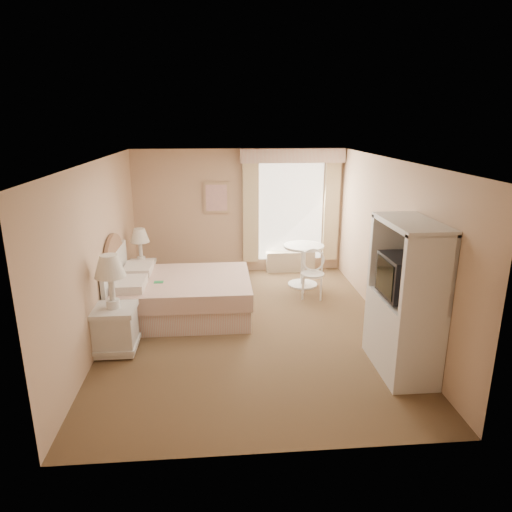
{
  "coord_description": "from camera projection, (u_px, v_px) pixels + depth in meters",
  "views": [
    {
      "loc": [
        -0.44,
        -6.33,
        3.02
      ],
      "look_at": [
        0.13,
        0.3,
        1.04
      ],
      "focal_mm": 32.0,
      "sensor_mm": 36.0,
      "label": 1
    }
  ],
  "objects": [
    {
      "name": "room",
      "position": [
        249.0,
        248.0,
        6.58
      ],
      "size": [
        4.21,
        5.51,
        2.51
      ],
      "color": "brown",
      "rests_on": "ground"
    },
    {
      "name": "window",
      "position": [
        291.0,
        207.0,
        9.18
      ],
      "size": [
        2.05,
        0.22,
        2.51
      ],
      "color": "white",
      "rests_on": "room"
    },
    {
      "name": "framed_art",
      "position": [
        216.0,
        198.0,
        9.05
      ],
      "size": [
        0.52,
        0.04,
        0.62
      ],
      "color": "tan",
      "rests_on": "room"
    },
    {
      "name": "bed",
      "position": [
        177.0,
        295.0,
        7.28
      ],
      "size": [
        2.13,
        1.65,
        1.46
      ],
      "color": "tan",
      "rests_on": "room"
    },
    {
      "name": "nightstand_near",
      "position": [
        114.0,
        317.0,
        6.06
      ],
      "size": [
        0.56,
        0.56,
        1.35
      ],
      "color": "silver",
      "rests_on": "room"
    },
    {
      "name": "nightstand_far",
      "position": [
        142.0,
        268.0,
        8.33
      ],
      "size": [
        0.48,
        0.48,
        1.16
      ],
      "color": "silver",
      "rests_on": "room"
    },
    {
      "name": "round_table",
      "position": [
        303.0,
        259.0,
        8.57
      ],
      "size": [
        0.75,
        0.75,
        0.79
      ],
      "color": "silver",
      "rests_on": "room"
    },
    {
      "name": "cafe_chair",
      "position": [
        313.0,
        270.0,
        8.05
      ],
      "size": [
        0.49,
        0.49,
        0.85
      ],
      "rotation": [
        0.0,
        0.0,
        -0.23
      ],
      "color": "silver",
      "rests_on": "room"
    },
    {
      "name": "armoire",
      "position": [
        404.0,
        310.0,
        5.58
      ],
      "size": [
        0.57,
        1.15,
        1.91
      ],
      "color": "silver",
      "rests_on": "room"
    }
  ]
}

